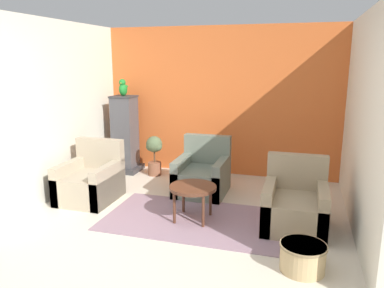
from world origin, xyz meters
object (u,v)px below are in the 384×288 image
Objects in this scene: armchair_left at (91,182)px; armchair_right at (295,206)px; birdcage at (125,136)px; armchair_middle at (202,176)px; wicker_basket at (303,256)px; parrot at (123,88)px; potted_plant at (154,152)px; coffee_table at (193,190)px.

armchair_left is 2.81m from armchair_right.
armchair_middle is at bearing -23.75° from birdcage.
birdcage reaches higher than armchair_right.
armchair_right is at bearing 96.26° from wicker_basket.
parrot is at bearing 156.17° from armchair_middle.
coffee_table is at bearing -54.05° from potted_plant.
armchair_left reaches higher than coffee_table.
parrot is at bearing 152.38° from armchair_right.
birdcage is (-1.61, 0.71, 0.38)m from armchair_middle.
coffee_table is at bearing -44.11° from parrot.
parrot is at bearing 96.34° from armchair_left.
coffee_table is 1.98× the size of parrot.
armchair_left is 1.89m from parrot.
armchair_right is at bearing -31.51° from potted_plant.
coffee_table is at bearing -173.19° from armchair_right.
armchair_right is 1.21× the size of potted_plant.
armchair_right is at bearing -31.79° from armchair_middle.
armchair_left is 1.41m from potted_plant.
potted_plant is at bearing -9.07° from parrot.
coffee_table is 2.45m from birdcage.
potted_plant reaches higher than coffee_table.
armchair_left is 1.49m from birdcage.
parrot is at bearing 90.00° from birdcage.
wicker_basket is (2.48, -2.41, -0.27)m from potted_plant.
parrot reaches higher than armchair_middle.
armchair_middle is (1.45, 0.72, 0.00)m from armchair_left.
coffee_table reaches higher than wicker_basket.
birdcage is at bearing -90.00° from parrot.
potted_plant is (0.43, 1.34, 0.15)m from armchair_left.
parrot reaches higher than potted_plant.
armchair_middle is at bearing 129.20° from wicker_basket.
armchair_middle reaches higher than coffee_table.
armchair_left reaches higher than potted_plant.
armchair_left is at bearing -83.65° from birdcage.
armchair_middle is 1.20m from potted_plant.
parrot is 0.43× the size of potted_plant.
birdcage reaches higher than potted_plant.
armchair_left is 1.21× the size of potted_plant.
armchair_left is (-1.59, 0.27, -0.13)m from coffee_table.
wicker_basket is at bearing -20.21° from armchair_left.
parrot is (-1.61, 0.71, 1.22)m from armchair_middle.
coffee_table is 0.43× the size of birdcage.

